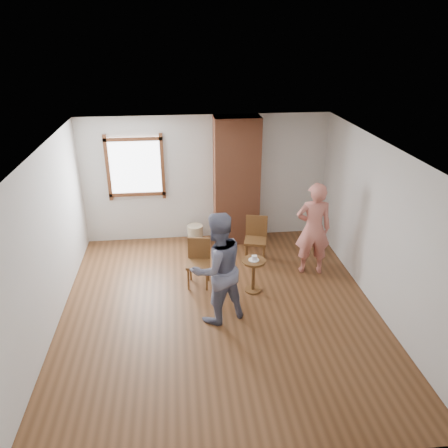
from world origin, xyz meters
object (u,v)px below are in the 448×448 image
(dining_chair_left, at_px, (199,260))
(side_table, at_px, (253,270))
(stoneware_crock, at_px, (195,235))
(man, at_px, (217,268))
(person_pink, at_px, (313,229))
(dining_chair_right, at_px, (256,236))

(dining_chair_left, bearing_deg, side_table, -11.84)
(stoneware_crock, xyz_separation_m, man, (0.21, -2.59, 0.68))
(person_pink, bearing_deg, man, 39.55)
(dining_chair_right, distance_m, man, 2.04)
(side_table, xyz_separation_m, person_pink, (1.16, 0.53, 0.46))
(dining_chair_left, height_order, dining_chair_right, dining_chair_right)
(man, bearing_deg, side_table, -158.15)
(stoneware_crock, height_order, person_pink, person_pink)
(dining_chair_right, xyz_separation_m, side_table, (-0.24, -1.09, -0.09))
(dining_chair_left, relative_size, side_table, 1.39)
(side_table, height_order, person_pink, person_pink)
(man, xyz_separation_m, person_pink, (1.84, 1.22, -0.02))
(dining_chair_left, relative_size, person_pink, 0.48)
(side_table, height_order, man, man)
(man, bearing_deg, stoneware_crock, -109.01)
(dining_chair_left, xyz_separation_m, man, (0.22, -1.05, 0.42))
(dining_chair_left, xyz_separation_m, side_table, (0.90, -0.35, -0.07))
(stoneware_crock, height_order, man, man)
(person_pink, bearing_deg, dining_chair_left, 10.85)
(dining_chair_left, height_order, person_pink, person_pink)
(side_table, relative_size, man, 0.34)
(dining_chair_right, bearing_deg, person_pink, -16.60)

